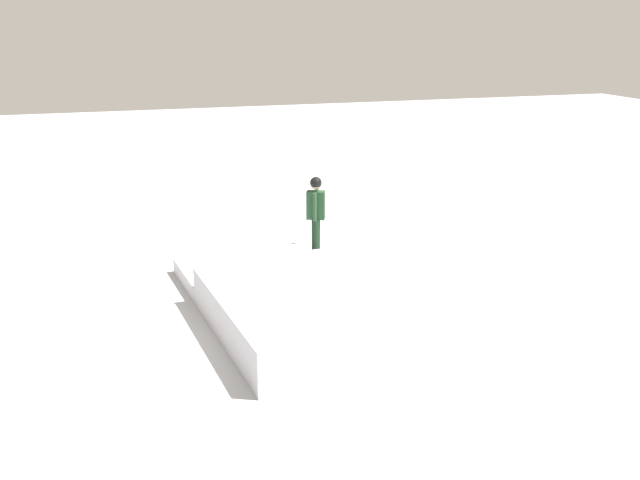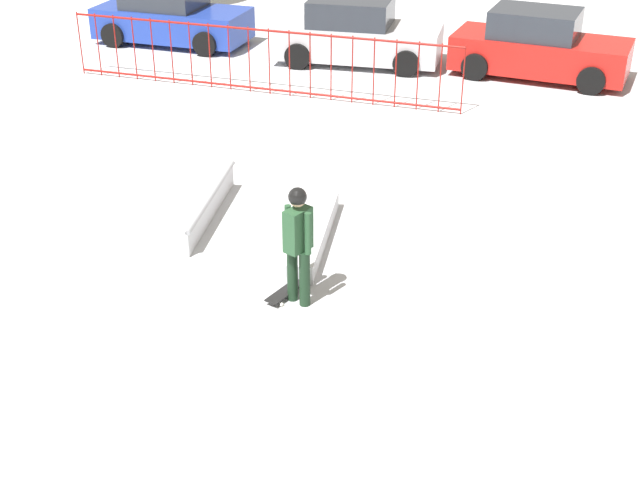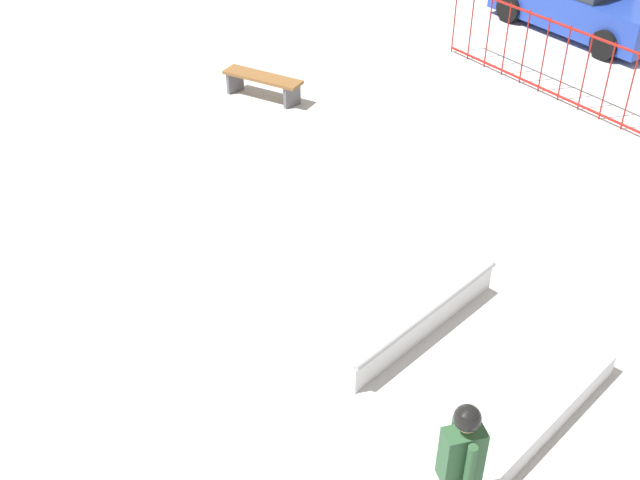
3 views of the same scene
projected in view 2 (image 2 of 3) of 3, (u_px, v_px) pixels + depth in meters
ground_plane at (132, 217)px, 14.39m from camera, size 60.00×60.00×0.00m
skate_ramp at (133, 211)px, 13.87m from camera, size 5.63×3.13×0.74m
skater at (298, 237)px, 11.60m from camera, size 0.41×0.44×1.73m
skateboard at (287, 290)px, 12.19m from camera, size 0.45×0.82×0.09m
perimeter_fence at (259, 60)px, 19.74m from camera, size 9.29×0.61×1.50m
parked_car_blue at (170, 17)px, 23.49m from camera, size 4.20×2.13×1.60m
parked_car_silver at (356, 34)px, 21.86m from camera, size 4.15×2.02×1.60m
parked_car_red at (539, 47)px, 20.84m from camera, size 4.31×2.39×1.60m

